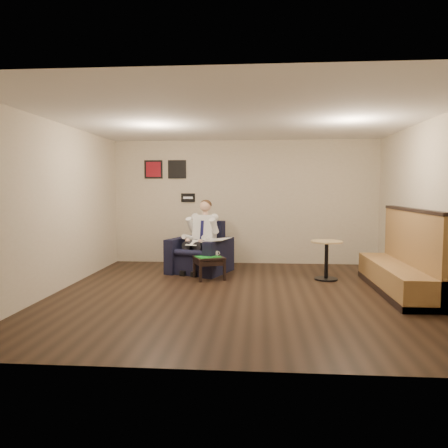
# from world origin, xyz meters

# --- Properties ---
(ground) EXTENTS (6.00, 6.00, 0.00)m
(ground) POSITION_xyz_m (0.00, 0.00, 0.00)
(ground) COLOR black
(ground) RESTS_ON ground
(wall_back) EXTENTS (6.00, 0.02, 2.80)m
(wall_back) POSITION_xyz_m (0.00, 3.00, 1.40)
(wall_back) COLOR beige
(wall_back) RESTS_ON ground
(wall_front) EXTENTS (6.00, 0.02, 2.80)m
(wall_front) POSITION_xyz_m (0.00, -3.00, 1.40)
(wall_front) COLOR beige
(wall_front) RESTS_ON ground
(wall_left) EXTENTS (0.02, 6.00, 2.80)m
(wall_left) POSITION_xyz_m (-3.00, 0.00, 1.40)
(wall_left) COLOR beige
(wall_left) RESTS_ON ground
(wall_right) EXTENTS (0.02, 6.00, 2.80)m
(wall_right) POSITION_xyz_m (3.00, 0.00, 1.40)
(wall_right) COLOR beige
(wall_right) RESTS_ON ground
(ceiling) EXTENTS (6.00, 6.00, 0.02)m
(ceiling) POSITION_xyz_m (0.00, 0.00, 2.80)
(ceiling) COLOR white
(ceiling) RESTS_ON wall_back
(seating_sign) EXTENTS (0.32, 0.02, 0.20)m
(seating_sign) POSITION_xyz_m (-1.30, 2.98, 1.50)
(seating_sign) COLOR black
(seating_sign) RESTS_ON wall_back
(art_print_left) EXTENTS (0.42, 0.03, 0.42)m
(art_print_left) POSITION_xyz_m (-2.10, 2.98, 2.15)
(art_print_left) COLOR maroon
(art_print_left) RESTS_ON wall_back
(art_print_right) EXTENTS (0.42, 0.03, 0.42)m
(art_print_right) POSITION_xyz_m (-1.55, 2.98, 2.15)
(art_print_right) COLOR black
(art_print_right) RESTS_ON wall_back
(armchair) EXTENTS (1.37, 1.37, 1.03)m
(armchair) POSITION_xyz_m (-0.87, 1.80, 0.52)
(armchair) COLOR black
(armchair) RESTS_ON ground
(seated_man) EXTENTS (0.98, 1.18, 1.42)m
(seated_man) POSITION_xyz_m (-0.92, 1.67, 0.71)
(seated_man) COLOR silver
(seated_man) RESTS_ON armchair
(lap_papers) EXTENTS (0.32, 0.39, 0.01)m
(lap_papers) POSITION_xyz_m (-0.96, 1.57, 0.63)
(lap_papers) COLOR white
(lap_papers) RESTS_ON seated_man
(newspaper) EXTENTS (0.60, 0.67, 0.01)m
(newspaper) POSITION_xyz_m (-0.50, 1.55, 0.70)
(newspaper) COLOR silver
(newspaper) RESTS_ON armchair
(side_table) EXTENTS (0.68, 0.68, 0.42)m
(side_table) POSITION_xyz_m (-0.61, 1.15, 0.21)
(side_table) COLOR black
(side_table) RESTS_ON ground
(green_folder) EXTENTS (0.52, 0.48, 0.01)m
(green_folder) POSITION_xyz_m (-0.63, 1.12, 0.43)
(green_folder) COLOR green
(green_folder) RESTS_ON side_table
(coffee_mug) EXTENTS (0.10, 0.10, 0.09)m
(coffee_mug) POSITION_xyz_m (-0.49, 1.32, 0.47)
(coffee_mug) COLOR white
(coffee_mug) RESTS_ON side_table
(smartphone) EXTENTS (0.14, 0.09, 0.01)m
(smartphone) POSITION_xyz_m (-0.62, 1.31, 0.43)
(smartphone) COLOR black
(smartphone) RESTS_ON side_table
(banquette) EXTENTS (0.63, 2.66, 1.36)m
(banquette) POSITION_xyz_m (2.59, 0.36, 0.68)
(banquette) COLOR olive
(banquette) RESTS_ON ground
(cafe_table) EXTENTS (0.74, 0.74, 0.73)m
(cafe_table) POSITION_xyz_m (1.59, 1.26, 0.37)
(cafe_table) COLOR tan
(cafe_table) RESTS_ON ground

